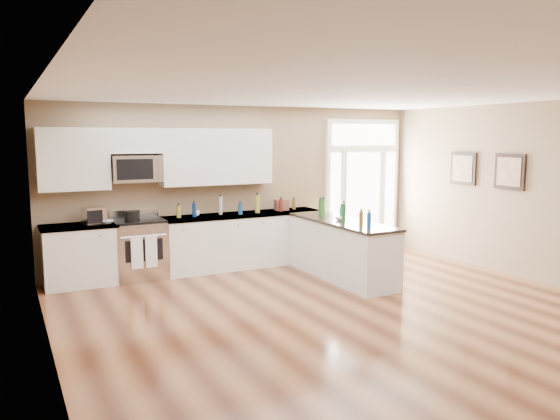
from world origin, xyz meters
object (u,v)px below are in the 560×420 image
kitchen_range (140,249)px  stockpot (132,216)px  peninsula_cabinet (341,251)px  toaster_oven (94,216)px

kitchen_range → stockpot: size_ratio=4.59×
peninsula_cabinet → stockpot: 3.35m
peninsula_cabinet → kitchen_range: (-2.89, 1.45, 0.04)m
peninsula_cabinet → kitchen_range: bearing=153.4°
kitchen_range → stockpot: bearing=-137.9°
peninsula_cabinet → toaster_oven: toaster_oven is taller
stockpot → toaster_oven: (-0.57, 0.06, 0.03)m
toaster_oven → kitchen_range: bearing=-12.5°
kitchen_range → stockpot: 0.58m
kitchen_range → stockpot: (-0.12, -0.11, 0.56)m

